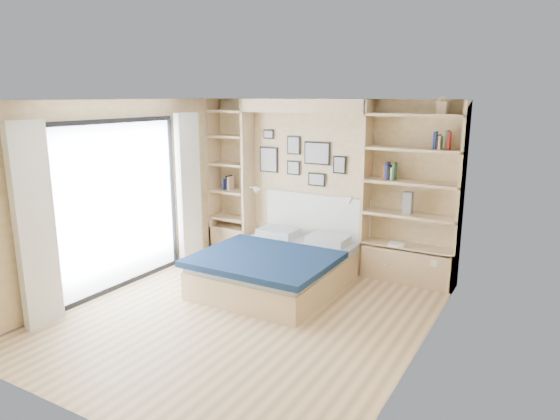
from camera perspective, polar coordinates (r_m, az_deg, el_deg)
The scene contains 8 objects.
ground at distance 6.06m, azimuth -4.03°, elevation -11.93°, with size 4.50×4.50×0.00m, color #DAB884.
room_shell at distance 7.15m, azimuth 0.03°, elevation 1.09°, with size 4.50×4.50×4.50m.
bed at distance 6.85m, azimuth -0.19°, elevation -6.40°, with size 1.75×2.29×1.07m.
photo_gallery at distance 7.70m, azimuth 2.21°, elevation 5.92°, with size 1.48×0.02×0.82m.
reading_lamps at distance 7.52m, azimuth 2.41°, elevation 1.86°, with size 1.92×0.12×0.15m.
shelf_decor at distance 6.98m, azimuth 12.66°, elevation 5.50°, with size 3.55×0.23×2.03m.
deck at distance 8.48m, azimuth -24.82°, elevation -5.76°, with size 3.20×4.00×0.05m, color #6A5C4E.
deck_chair at distance 8.49m, azimuth -17.11°, elevation -2.52°, with size 0.65×0.86×0.77m.
Camera 1 is at (3.08, -4.55, 2.55)m, focal length 32.00 mm.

